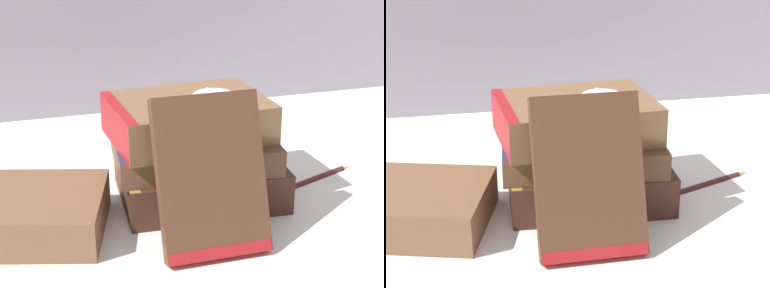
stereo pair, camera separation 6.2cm
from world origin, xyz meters
The scene contains 7 objects.
ground_plane centered at (0.00, 0.00, 0.00)m, with size 3.00×3.00×0.00m, color white.
book_flat_bottom centered at (0.04, 0.02, 0.02)m, with size 0.19×0.15×0.05m.
book_flat_middle centered at (0.03, 0.02, 0.06)m, with size 0.20×0.15×0.03m.
book_flat_top centered at (0.03, 0.02, 0.10)m, with size 0.18×0.14×0.05m.
book_leaning_front centered at (0.02, -0.10, 0.08)m, with size 0.11×0.08×0.16m.
pocket_watch centered at (0.06, 0.01, 0.13)m, with size 0.05×0.05×0.01m.
fountain_pen centered at (0.20, 0.02, 0.00)m, with size 0.14×0.06×0.01m.
Camera 1 is at (-0.16, -0.65, 0.35)m, focal length 60.00 mm.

